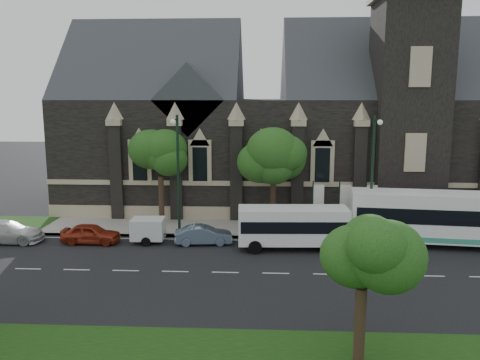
# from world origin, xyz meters

# --- Properties ---
(ground) EXTENTS (160.00, 160.00, 0.00)m
(ground) POSITION_xyz_m (0.00, 0.00, 0.00)
(ground) COLOR black
(ground) RESTS_ON ground
(sidewalk) EXTENTS (80.00, 5.00, 0.15)m
(sidewalk) POSITION_xyz_m (0.00, 9.50, 0.07)
(sidewalk) COLOR gray
(sidewalk) RESTS_ON ground
(museum) EXTENTS (40.00, 17.70, 29.90)m
(museum) POSITION_xyz_m (5.12, 18.78, 8.17)
(museum) COLOR black
(museum) RESTS_ON ground
(tree_park_east) EXTENTS (3.40, 3.40, 6.28)m
(tree_park_east) POSITION_xyz_m (6.18, -9.32, 4.62)
(tree_park_east) COLOR black
(tree_park_east) RESTS_ON ground
(tree_walk_right) EXTENTS (4.08, 4.08, 7.80)m
(tree_walk_right) POSITION_xyz_m (3.21, 10.71, 5.82)
(tree_walk_right) COLOR black
(tree_walk_right) RESTS_ON ground
(tree_walk_left) EXTENTS (3.91, 3.91, 7.64)m
(tree_walk_left) POSITION_xyz_m (-5.80, 10.70, 5.73)
(tree_walk_left) COLOR black
(tree_walk_left) RESTS_ON ground
(street_lamp_near) EXTENTS (0.36, 1.88, 9.00)m
(street_lamp_near) POSITION_xyz_m (10.00, 7.09, 5.11)
(street_lamp_near) COLOR black
(street_lamp_near) RESTS_ON ground
(street_lamp_mid) EXTENTS (0.36, 1.88, 9.00)m
(street_lamp_mid) POSITION_xyz_m (-4.00, 7.09, 5.11)
(street_lamp_mid) COLOR black
(street_lamp_mid) RESTS_ON ground
(banner_flag_left) EXTENTS (0.90, 0.10, 4.00)m
(banner_flag_left) POSITION_xyz_m (6.29, 9.00, 2.38)
(banner_flag_left) COLOR black
(banner_flag_left) RESTS_ON ground
(banner_flag_center) EXTENTS (0.90, 0.10, 4.00)m
(banner_flag_center) POSITION_xyz_m (8.29, 9.00, 2.38)
(banner_flag_center) COLOR black
(banner_flag_center) RESTS_ON ground
(banner_flag_right) EXTENTS (0.90, 0.10, 4.00)m
(banner_flag_right) POSITION_xyz_m (10.29, 9.00, 2.38)
(banner_flag_right) COLOR black
(banner_flag_right) RESTS_ON ground
(tour_coach) EXTENTS (13.11, 4.13, 3.76)m
(tour_coach) POSITION_xyz_m (14.92, 5.86, 2.04)
(tour_coach) COLOR white
(tour_coach) RESTS_ON ground
(shuttle_bus) EXTENTS (7.51, 2.89, 2.86)m
(shuttle_bus) POSITION_xyz_m (4.28, 4.76, 1.65)
(shuttle_bus) COLOR white
(shuttle_bus) RESTS_ON ground
(box_trailer) EXTENTS (3.32, 1.95, 1.76)m
(box_trailer) POSITION_xyz_m (-5.96, 5.64, 1.00)
(box_trailer) COLOR silver
(box_trailer) RESTS_ON ground
(sedan) EXTENTS (4.17, 1.87, 1.33)m
(sedan) POSITION_xyz_m (-1.97, 5.47, 0.66)
(sedan) COLOR slate
(sedan) RESTS_ON ground
(car_far_red) EXTENTS (4.16, 1.76, 1.40)m
(car_far_red) POSITION_xyz_m (-10.00, 5.29, 0.70)
(car_far_red) COLOR maroon
(car_far_red) RESTS_ON ground
(car_far_white) EXTENTS (5.39, 2.35, 1.54)m
(car_far_white) POSITION_xyz_m (-16.15, 5.21, 0.77)
(car_far_white) COLOR silver
(car_far_white) RESTS_ON ground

